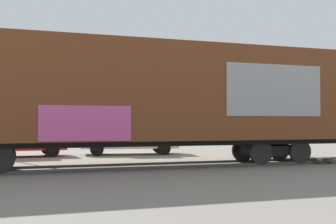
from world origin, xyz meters
The scene contains 6 objects.
ground_plane centered at (0.00, 0.00, 0.00)m, with size 260.00×260.00×0.00m, color slate.
track centered at (1.16, -0.03, 0.04)m, with size 60.02×3.26×0.08m.
freight_car centered at (-0.36, 0.00, 2.58)m, with size 17.44×3.27×4.58m.
hillside centered at (-0.01, 68.39, 4.37)m, with size 134.93×29.63×13.56m.
parked_car_red centered at (-4.44, 6.41, 0.81)m, with size 4.34×2.17×1.57m.
parked_car_white centered at (0.91, 6.31, 0.82)m, with size 4.99×2.62×1.67m.
Camera 1 is at (-4.46, -14.92, 1.54)m, focal length 46.46 mm.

